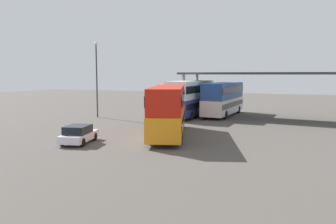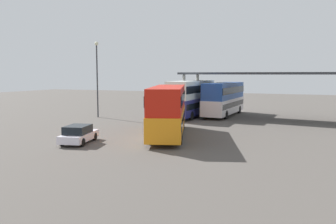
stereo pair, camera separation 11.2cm
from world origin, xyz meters
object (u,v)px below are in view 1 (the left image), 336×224
Objects in this scene: double_decker_main at (168,109)px; double_decker_mid_row at (223,98)px; lamppost_tall at (97,71)px; double_decker_near_canopy at (191,97)px; parked_hatchback at (79,134)px.

double_decker_main is 15.74m from double_decker_mid_row.
double_decker_main is at bearing 178.73° from double_decker_mid_row.
lamppost_tall is at bearing 120.60° from double_decker_mid_row.
double_decker_near_canopy is at bearing 26.29° from lamppost_tall.
parked_hatchback is (-4.95, -5.37, -1.58)m from double_decker_main.
double_decker_mid_row is (0.90, 15.71, -0.02)m from double_decker_main.
lamppost_tall is at bearing 117.57° from double_decker_near_canopy.
parked_hatchback is 16.43m from lamppost_tall.
double_decker_near_canopy is 1.00× the size of double_decker_mid_row.
lamppost_tall reaches higher than double_decker_near_canopy.
double_decker_mid_row is at bearing -53.87° from double_decker_near_canopy.
double_decker_near_canopy is at bearing -20.74° from parked_hatchback.
double_decker_main is 13.58m from double_decker_near_canopy.
double_decker_main reaches higher than double_decker_mid_row.
double_decker_mid_row is (3.40, 2.37, -0.13)m from double_decker_near_canopy.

